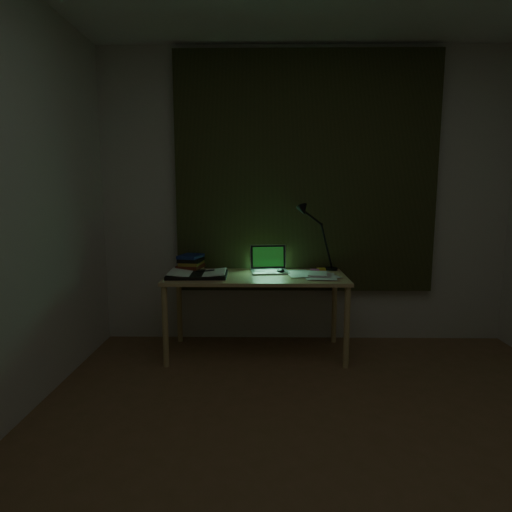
{
  "coord_description": "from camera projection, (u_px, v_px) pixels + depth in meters",
  "views": [
    {
      "loc": [
        -0.37,
        -1.72,
        1.3
      ],
      "look_at": [
        -0.41,
        1.49,
        0.82
      ],
      "focal_mm": 30.0,
      "sensor_mm": 36.0,
      "label": 1
    }
  ],
  "objects": [
    {
      "name": "desk_lamp",
      "position": [
        333.0,
        239.0,
        3.58
      ],
      "size": [
        0.38,
        0.31,
        0.53
      ],
      "primitive_type": null,
      "rotation": [
        0.0,
        0.0,
        0.11
      ],
      "color": "black",
      "rests_on": "desk"
    },
    {
      "name": "mouse",
      "position": [
        281.0,
        271.0,
        3.48
      ],
      "size": [
        0.07,
        0.1,
        0.04
      ],
      "primitive_type": "ellipsoid",
      "rotation": [
        0.0,
        0.0,
        0.08
      ],
      "color": "black",
      "rests_on": "desk"
    },
    {
      "name": "wall_back",
      "position": [
        305.0,
        198.0,
        3.68
      ],
      "size": [
        3.5,
        0.0,
        2.5
      ],
      "primitive_type": "cube",
      "color": "silver",
      "rests_on": "ground"
    },
    {
      "name": "desk",
      "position": [
        256.0,
        315.0,
        3.43
      ],
      "size": [
        1.42,
        0.62,
        0.65
      ],
      "primitive_type": null,
      "color": "#D4B672",
      "rests_on": "floor"
    },
    {
      "name": "book_stack",
      "position": [
        191.0,
        263.0,
        3.56
      ],
      "size": [
        0.21,
        0.24,
        0.14
      ],
      "primitive_type": null,
      "rotation": [
        0.0,
        0.0,
        -0.15
      ],
      "color": "white",
      "rests_on": "desk"
    },
    {
      "name": "floor",
      "position": [
        345.0,
        490.0,
        1.88
      ],
      "size": [
        3.5,
        4.0,
        0.0
      ],
      "primitive_type": "cube",
      "color": "brown",
      "rests_on": "ground"
    },
    {
      "name": "open_textbook",
      "position": [
        198.0,
        274.0,
        3.34
      ],
      "size": [
        0.47,
        0.34,
        0.04
      ],
      "primitive_type": null,
      "rotation": [
        0.0,
        0.0,
        0.03
      ],
      "color": "white",
      "rests_on": "desk"
    },
    {
      "name": "sticky_pink",
      "position": [
        315.0,
        270.0,
        3.56
      ],
      "size": [
        0.08,
        0.08,
        0.02
      ],
      "primitive_type": "cube",
      "rotation": [
        0.0,
        0.0,
        -0.08
      ],
      "color": "pink",
      "rests_on": "desk"
    },
    {
      "name": "sticky_yellow",
      "position": [
        321.0,
        269.0,
        3.63
      ],
      "size": [
        0.07,
        0.07,
        0.01
      ],
      "primitive_type": "cube",
      "rotation": [
        0.0,
        0.0,
        0.03
      ],
      "color": "yellow",
      "rests_on": "desk"
    },
    {
      "name": "laptop",
      "position": [
        270.0,
        260.0,
        3.48
      ],
      "size": [
        0.34,
        0.37,
        0.22
      ],
      "primitive_type": null,
      "rotation": [
        0.0,
        0.0,
        0.11
      ],
      "color": "silver",
      "rests_on": "desk"
    },
    {
      "name": "curtain",
      "position": [
        306.0,
        174.0,
        3.61
      ],
      "size": [
        2.2,
        0.06,
        2.0
      ],
      "primitive_type": "cube",
      "color": "#2B2F17",
      "rests_on": "wall_back"
    },
    {
      "name": "loose_papers",
      "position": [
        311.0,
        274.0,
        3.39
      ],
      "size": [
        0.34,
        0.35,
        0.02
      ],
      "primitive_type": null,
      "rotation": [
        0.0,
        0.0,
        -0.02
      ],
      "color": "white",
      "rests_on": "desk"
    }
  ]
}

